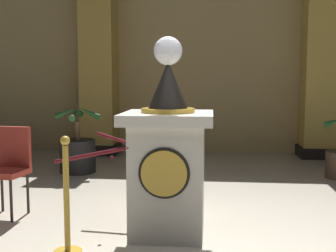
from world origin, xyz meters
The scene contains 10 objects.
ground_plane centered at (0.00, 0.00, 0.00)m, with size 12.28×12.28×0.00m, color beige.
back_wall centered at (0.00, 5.22, 1.70)m, with size 12.28×0.16×3.41m, color tan.
pedestal_clock centered at (-0.30, 0.36, 0.73)m, with size 0.84×0.84×1.87m.
stanchion_near centered at (-0.67, 1.28, 0.38)m, with size 0.24×0.24×1.08m.
stanchion_far centered at (-1.10, -0.23, 0.35)m, with size 0.24×0.24×1.01m.
velvet_rope centered at (-0.88, 0.52, 0.79)m, with size 0.98×1.00×0.22m.
column_left centered at (-2.11, 4.82, 1.62)m, with size 0.77×0.77×3.27m.
column_right centered at (2.11, 4.82, 1.62)m, with size 0.74×0.74×3.27m.
potted_palm_left centered at (-2.01, 3.00, 0.32)m, with size 0.75×0.74×1.08m.
cafe_chair_red centered at (-2.08, 0.79, 0.57)m, with size 0.45×0.45×0.96m.
Camera 1 is at (0.11, -3.74, 1.48)m, focal length 47.31 mm.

